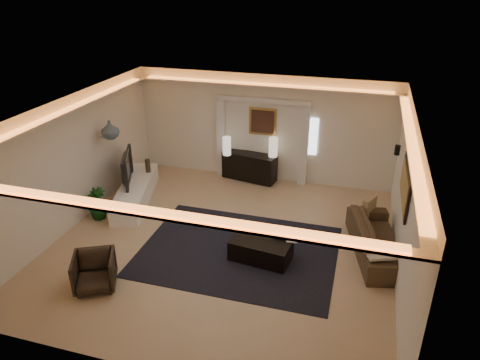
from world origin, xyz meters
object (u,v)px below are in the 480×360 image
(sofa, at_px, (378,239))
(coffee_table, at_px, (261,250))
(console, at_px, (249,166))
(armchair, at_px, (94,272))

(sofa, xyz_separation_m, coffee_table, (-2.24, -0.86, -0.13))
(console, relative_size, armchair, 2.02)
(console, xyz_separation_m, coffee_table, (1.20, -3.59, -0.20))
(armchair, bearing_deg, coffee_table, 5.99)
(sofa, bearing_deg, console, 38.24)
(sofa, relative_size, armchair, 3.08)
(console, height_order, coffee_table, console)
(sofa, distance_m, armchair, 5.57)
(console, relative_size, coffee_table, 1.26)
(coffee_table, height_order, armchair, armchair)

